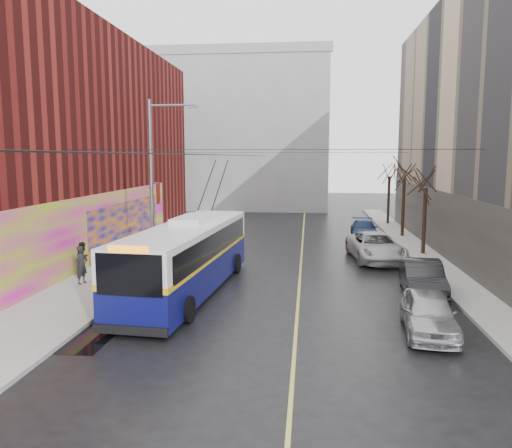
% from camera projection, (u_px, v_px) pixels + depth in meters
% --- Properties ---
extents(ground, '(140.00, 140.00, 0.00)m').
position_uv_depth(ground, '(248.00, 347.00, 16.14)').
color(ground, black).
rests_on(ground, ground).
extents(sidewalk_left, '(4.00, 60.00, 0.15)m').
position_uv_depth(sidewalk_left, '(136.00, 262.00, 28.78)').
color(sidewalk_left, gray).
rests_on(sidewalk_left, ground).
extents(sidewalk_right, '(2.00, 60.00, 0.15)m').
position_uv_depth(sidewalk_right, '(439.00, 269.00, 27.02)').
color(sidewalk_right, gray).
rests_on(sidewalk_right, ground).
extents(lane_line, '(0.12, 50.00, 0.01)m').
position_uv_depth(lane_line, '(301.00, 259.00, 29.78)').
color(lane_line, '#BFB74C').
rests_on(lane_line, ground).
extents(building_left, '(12.11, 36.00, 14.00)m').
position_uv_depth(building_left, '(17.00, 142.00, 30.65)').
color(building_left, '#4F110F').
rests_on(building_left, ground).
extents(building_far, '(20.50, 12.10, 18.00)m').
position_uv_depth(building_far, '(243.00, 132.00, 59.89)').
color(building_far, gray).
rests_on(building_far, ground).
extents(streetlight_pole, '(2.65, 0.60, 9.00)m').
position_uv_depth(streetlight_pole, '(154.00, 181.00, 25.98)').
color(streetlight_pole, slate).
rests_on(streetlight_pole, ground).
extents(catenary_wires, '(18.00, 60.00, 0.22)m').
position_uv_depth(catenary_wires, '(236.00, 154.00, 30.12)').
color(catenary_wires, black).
extents(tree_near, '(3.20, 3.20, 6.40)m').
position_uv_depth(tree_near, '(426.00, 175.00, 30.31)').
color(tree_near, black).
rests_on(tree_near, ground).
extents(tree_mid, '(3.20, 3.20, 6.68)m').
position_uv_depth(tree_mid, '(405.00, 168.00, 37.17)').
color(tree_mid, black).
rests_on(tree_mid, ground).
extents(tree_far, '(3.20, 3.20, 6.57)m').
position_uv_depth(tree_far, '(390.00, 167.00, 44.08)').
color(tree_far, black).
rests_on(tree_far, ground).
extents(puddle, '(2.23, 3.80, 0.01)m').
position_uv_depth(puddle, '(85.00, 333.00, 17.35)').
color(puddle, black).
rests_on(puddle, ground).
extents(pigeons_flying, '(3.10, 3.02, 1.72)m').
position_uv_depth(pigeons_flying, '(243.00, 135.00, 25.68)').
color(pigeons_flying, slate).
extents(trolleybus, '(3.65, 12.64, 5.92)m').
position_uv_depth(trolleybus, '(188.00, 256.00, 22.43)').
color(trolleybus, '#0A0C4C').
rests_on(trolleybus, ground).
extents(parked_car_a, '(2.11, 4.43, 1.46)m').
position_uv_depth(parked_car_a, '(429.00, 313.00, 17.26)').
color(parked_car_a, '#AAABAF').
rests_on(parked_car_a, ground).
extents(parked_car_b, '(1.99, 4.77, 1.53)m').
position_uv_depth(parked_car_b, '(422.00, 278.00, 22.06)').
color(parked_car_b, black).
rests_on(parked_car_b, ground).
extents(parked_car_c, '(3.31, 6.11, 1.63)m').
position_uv_depth(parked_car_c, '(376.00, 247.00, 29.46)').
color(parked_car_c, '#BBBABD').
rests_on(parked_car_c, ground).
extents(parked_car_d, '(2.06, 4.73, 1.35)m').
position_uv_depth(parked_car_d, '(364.00, 229.00, 37.48)').
color(parked_car_d, '#16294E').
rests_on(parked_car_d, ground).
extents(following_car, '(2.27, 4.78, 1.58)m').
position_uv_depth(following_car, '(217.00, 235.00, 33.99)').
color(following_car, '#AFB0B4').
rests_on(following_car, ground).
extents(pedestrian_a, '(0.59, 0.75, 1.80)m').
position_uv_depth(pedestrian_a, '(82.00, 265.00, 23.44)').
color(pedestrian_a, black).
rests_on(pedestrian_a, sidewalk_left).
extents(pedestrian_b, '(0.70, 0.86, 1.66)m').
position_uv_depth(pedestrian_b, '(83.00, 258.00, 25.38)').
color(pedestrian_b, black).
rests_on(pedestrian_b, sidewalk_left).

